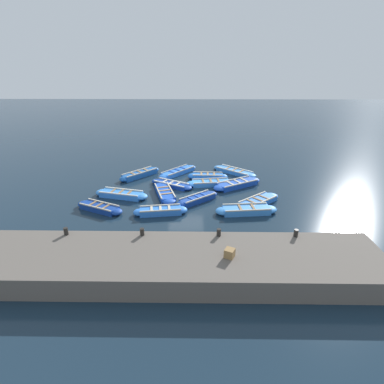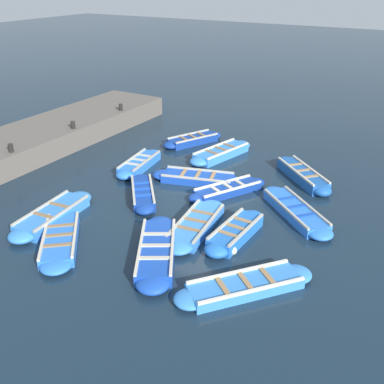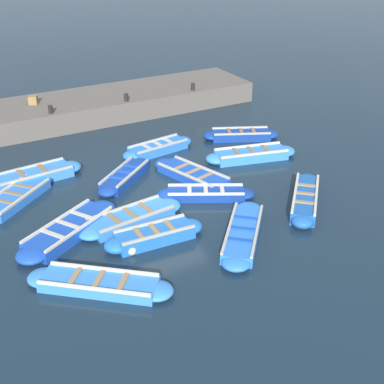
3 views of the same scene
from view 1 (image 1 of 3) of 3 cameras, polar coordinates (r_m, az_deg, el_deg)
name	(u,v)px [view 1 (image 1 of 3)]	position (r m, az deg, el deg)	size (l,w,h in m)	color
ground_plane	(186,192)	(20.97, -1.17, -0.01)	(120.00, 120.00, 0.00)	#162838
boat_broadside	(234,171)	(24.85, 8.06, 3.91)	(3.17, 3.58, 0.35)	#3884E0
boat_outer_right	(165,192)	(20.59, -5.22, -0.09)	(3.85, 1.92, 0.37)	#1947B7
boat_drifting	(258,202)	(19.62, 12.42, -1.79)	(3.08, 3.40, 0.37)	blue
boat_bow_out	(237,184)	(22.12, 8.61, 1.52)	(2.85, 3.91, 0.43)	#1947B7
boat_centre	(246,210)	(18.29, 10.30, -3.41)	(1.28, 3.80, 0.44)	#3884E0
boat_stern_in	(140,174)	(24.16, -9.90, 3.37)	(3.19, 3.04, 0.47)	#1E59AD
boat_outer_left	(121,194)	(20.68, -13.31, -0.44)	(1.70, 3.82, 0.44)	#3884E0
boat_mid_row	(197,199)	(19.49, 1.05, -1.32)	(2.59, 2.93, 0.41)	navy
boat_inner_gap	(211,183)	(22.16, 3.59, 1.73)	(1.36, 3.72, 0.39)	#3884E0
boat_end_of_row	(160,211)	(17.99, -6.02, -3.62)	(1.20, 3.30, 0.43)	blue
boat_alongside	(171,184)	(21.94, -3.96, 1.45)	(2.22, 3.29, 0.36)	navy
boat_near_quay	(208,176)	(23.38, 3.00, 3.00)	(0.92, 3.13, 0.46)	blue
boat_tucked	(178,172)	(24.49, -2.69, 3.86)	(3.49, 3.20, 0.38)	blue
boat_far_corner	(100,208)	(19.17, -17.19, -2.86)	(2.08, 3.28, 0.41)	navy
quay_wall	(179,263)	(13.05, -2.51, -13.40)	(3.57, 17.23, 0.98)	#605951
bollard_north	(66,231)	(15.10, -22.88, -6.91)	(0.20, 0.20, 0.35)	black
bollard_mid_north	(142,232)	(14.07, -9.49, -7.49)	(0.20, 0.20, 0.35)	black
bollard_mid_south	(219,232)	(13.89, 5.12, -7.68)	(0.20, 0.20, 0.35)	black
bollard_south	(296,233)	(14.59, 19.20, -7.39)	(0.20, 0.20, 0.35)	black
wooden_crate	(230,253)	(12.54, 7.17, -11.47)	(0.37, 0.37, 0.37)	olive
buoy_orange_near	(219,176)	(23.77, 5.08, 3.09)	(0.26, 0.26, 0.26)	silver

